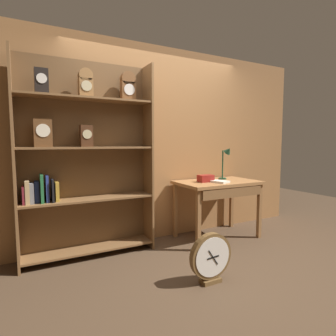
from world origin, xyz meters
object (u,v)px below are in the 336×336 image
Objects in this scene: desk_lamp at (226,158)px; toolbox_small at (206,178)px; open_repair_manual at (220,182)px; round_clock_large at (211,258)px; bookshelf at (84,156)px; workbench at (219,189)px.

desk_lamp is 0.51m from toolbox_small.
open_repair_manual is 0.46× the size of round_clock_large.
desk_lamp is 1.01× the size of round_clock_large.
bookshelf reaches higher than workbench.
desk_lamp reaches higher than workbench.
open_repair_manual reaches higher than round_clock_large.
open_repair_manual is at bearing -44.53° from toolbox_small.
bookshelf is 1.98m from desk_lamp.
bookshelf is at bearing 173.38° from toolbox_small.
round_clock_large is at bearing -134.48° from desk_lamp.
round_clock_large is at bearing -52.48° from bookshelf.
desk_lamp is at bearing 11.86° from toolbox_small.
bookshelf is 2.03× the size of workbench.
desk_lamp reaches higher than open_repair_manual.
bookshelf is at bearing 127.52° from round_clock_large.
open_repair_manual is at bearing 48.00° from round_clock_large.
toolbox_small reaches higher than open_repair_manual.
desk_lamp reaches higher than toolbox_small.
bookshelf is at bearing 177.36° from desk_lamp.
toolbox_small is 0.43× the size of round_clock_large.
round_clock_large is at bearing -148.93° from open_repair_manual.
workbench is 5.44× the size of toolbox_small.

